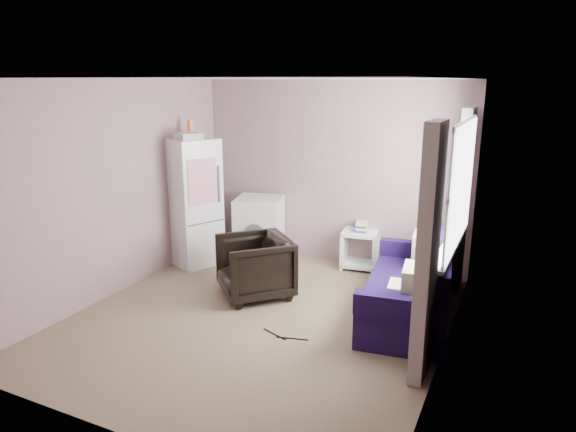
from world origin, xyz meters
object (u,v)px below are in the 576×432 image
object	(u,v)px
side_table	(360,246)
sofa	(413,291)
washing_machine	(260,227)
armchair	(255,264)
fridge	(194,201)

from	to	relation	value
side_table	sofa	bearing A→B (deg)	-51.94
side_table	washing_machine	bearing A→B (deg)	-169.67
washing_machine	sofa	size ratio (longest dim) A/B	0.46
washing_machine	sofa	bearing A→B (deg)	-37.61
washing_machine	side_table	xyz separation A→B (m)	(1.42, 0.26, -0.16)
armchair	sofa	distance (m)	1.83
side_table	sofa	distance (m)	1.59
armchair	side_table	bearing A→B (deg)	104.48
armchair	washing_machine	xyz separation A→B (m)	(-0.58, 1.20, 0.07)
armchair	fridge	size ratio (longest dim) A/B	0.40
fridge	sofa	distance (m)	3.21
fridge	side_table	world-z (taller)	fridge
washing_machine	sofa	distance (m)	2.60
washing_machine	sofa	xyz separation A→B (m)	(2.40, -0.99, -0.16)
fridge	side_table	distance (m)	2.36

